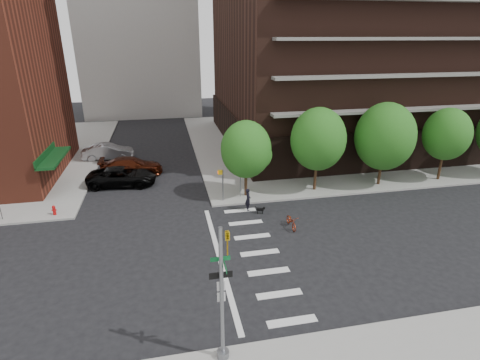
% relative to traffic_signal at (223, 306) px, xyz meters
% --- Properties ---
extents(ground, '(120.00, 120.00, 0.00)m').
position_rel_traffic_signal_xyz_m(ground, '(0.47, 7.49, -2.70)').
color(ground, black).
rests_on(ground, ground).
extents(sidewalk_ne, '(39.00, 33.00, 0.15)m').
position_rel_traffic_signal_xyz_m(sidewalk_ne, '(20.97, 30.99, -2.62)').
color(sidewalk_ne, gray).
rests_on(sidewalk_ne, ground).
extents(crosswalk, '(3.85, 13.00, 0.01)m').
position_rel_traffic_signal_xyz_m(crosswalk, '(2.68, 7.49, -2.69)').
color(crosswalk, silver).
rests_on(crosswalk, ground).
extents(tree_a, '(4.00, 4.00, 5.90)m').
position_rel_traffic_signal_xyz_m(tree_a, '(4.47, 15.99, 1.35)').
color(tree_a, '#301E11').
rests_on(tree_a, sidewalk_ne).
extents(tree_b, '(4.50, 4.50, 6.65)m').
position_rel_traffic_signal_xyz_m(tree_b, '(10.47, 15.99, 1.85)').
color(tree_b, '#301E11').
rests_on(tree_b, sidewalk_ne).
extents(tree_c, '(5.00, 5.00, 6.80)m').
position_rel_traffic_signal_xyz_m(tree_c, '(16.47, 15.99, 1.75)').
color(tree_c, '#301E11').
rests_on(tree_c, sidewalk_ne).
extents(tree_d, '(4.00, 4.00, 6.20)m').
position_rel_traffic_signal_xyz_m(tree_d, '(22.47, 15.99, 1.64)').
color(tree_d, '#301E11').
rests_on(tree_d, sidewalk_ne).
extents(traffic_signal, '(0.90, 0.75, 6.00)m').
position_rel_traffic_signal_xyz_m(traffic_signal, '(0.00, 0.00, 0.00)').
color(traffic_signal, slate).
rests_on(traffic_signal, sidewalk_s).
extents(pedestrian_signal, '(2.18, 0.67, 2.60)m').
position_rel_traffic_signal_xyz_m(pedestrian_signal, '(2.79, 15.42, -0.84)').
color(pedestrian_signal, slate).
rests_on(pedestrian_signal, sidewalk_ne).
extents(fire_hydrant, '(0.24, 0.24, 0.73)m').
position_rel_traffic_signal_xyz_m(fire_hydrant, '(-10.03, 15.29, -2.15)').
color(fire_hydrant, '#A50C0C').
rests_on(fire_hydrant, sidewalk_nw).
extents(parking_meter, '(0.10, 0.08, 1.32)m').
position_rel_traffic_signal_xyz_m(parking_meter, '(-13.53, 15.29, -1.74)').
color(parking_meter, black).
rests_on(parking_meter, sidewalk_nw).
extents(parked_car_black, '(3.29, 6.13, 1.63)m').
position_rel_traffic_signal_xyz_m(parked_car_black, '(-5.67, 20.62, -1.88)').
color(parked_car_black, black).
rests_on(parked_car_black, ground).
extents(parked_car_maroon, '(2.51, 5.82, 1.67)m').
position_rel_traffic_signal_xyz_m(parked_car_maroon, '(-5.03, 23.30, -1.86)').
color(parked_car_maroon, '#381107').
rests_on(parked_car_maroon, ground).
extents(parked_car_silver, '(1.97, 5.25, 1.71)m').
position_rel_traffic_signal_xyz_m(parked_car_silver, '(-7.73, 28.56, -1.84)').
color(parked_car_silver, gray).
rests_on(parked_car_silver, ground).
extents(scooter, '(0.63, 1.81, 0.95)m').
position_rel_traffic_signal_xyz_m(scooter, '(6.41, 10.20, -2.23)').
color(scooter, '#983118').
rests_on(scooter, ground).
extents(dog_walker, '(0.66, 0.45, 1.76)m').
position_rel_traffic_signal_xyz_m(dog_walker, '(4.09, 13.49, -1.82)').
color(dog_walker, black).
rests_on(dog_walker, ground).
extents(dog, '(0.64, 0.35, 0.54)m').
position_rel_traffic_signal_xyz_m(dog, '(4.87, 12.71, -2.36)').
color(dog, black).
rests_on(dog, ground).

